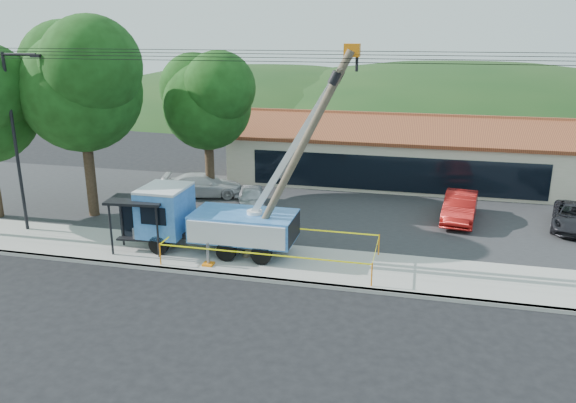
{
  "coord_description": "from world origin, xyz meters",
  "views": [
    {
      "loc": [
        5.51,
        -18.38,
        10.02
      ],
      "look_at": [
        -0.14,
        5.0,
        2.63
      ],
      "focal_mm": 35.0,
      "sensor_mm": 36.0,
      "label": 1
    }
  ],
  "objects_px": {
    "utility_truck": "(213,218)",
    "car_dark": "(573,230)",
    "car_silver": "(252,211)",
    "car_red": "(459,222)",
    "leaning_pole": "(300,151)",
    "car_white": "(204,197)",
    "bus_shelter": "(140,212)"
  },
  "relations": [
    {
      "from": "leaning_pole",
      "to": "car_red",
      "type": "bearing_deg",
      "value": 46.89
    },
    {
      "from": "utility_truck",
      "to": "car_dark",
      "type": "relative_size",
      "value": 2.15
    },
    {
      "from": "car_white",
      "to": "car_dark",
      "type": "distance_m",
      "value": 20.95
    },
    {
      "from": "leaning_pole",
      "to": "car_dark",
      "type": "xyz_separation_m",
      "value": [
        12.92,
        7.7,
        -5.16
      ]
    },
    {
      "from": "car_red",
      "to": "car_dark",
      "type": "height_order",
      "value": "car_red"
    },
    {
      "from": "car_white",
      "to": "utility_truck",
      "type": "bearing_deg",
      "value": -170.03
    },
    {
      "from": "car_silver",
      "to": "car_red",
      "type": "distance_m",
      "value": 11.49
    },
    {
      "from": "car_silver",
      "to": "car_red",
      "type": "bearing_deg",
      "value": -12.88
    },
    {
      "from": "car_red",
      "to": "car_white",
      "type": "xyz_separation_m",
      "value": [
        -15.19,
        1.15,
        0.0
      ]
    },
    {
      "from": "car_white",
      "to": "car_dark",
      "type": "bearing_deg",
      "value": -107.7
    },
    {
      "from": "leaning_pole",
      "to": "car_silver",
      "type": "xyz_separation_m",
      "value": [
        -4.28,
        6.86,
        -5.16
      ]
    },
    {
      "from": "utility_truck",
      "to": "car_white",
      "type": "height_order",
      "value": "utility_truck"
    },
    {
      "from": "utility_truck",
      "to": "car_white",
      "type": "xyz_separation_m",
      "value": [
        -3.84,
        8.38,
        -1.73
      ]
    },
    {
      "from": "car_red",
      "to": "car_dark",
      "type": "relative_size",
      "value": 1.0
    },
    {
      "from": "car_white",
      "to": "car_dark",
      "type": "xyz_separation_m",
      "value": [
        20.92,
        -1.13,
        0.0
      ]
    },
    {
      "from": "car_silver",
      "to": "car_red",
      "type": "height_order",
      "value": "car_red"
    },
    {
      "from": "car_silver",
      "to": "bus_shelter",
      "type": "bearing_deg",
      "value": -130.98
    },
    {
      "from": "car_dark",
      "to": "bus_shelter",
      "type": "bearing_deg",
      "value": -145.74
    },
    {
      "from": "utility_truck",
      "to": "car_silver",
      "type": "distance_m",
      "value": 6.65
    },
    {
      "from": "car_silver",
      "to": "car_dark",
      "type": "distance_m",
      "value": 17.22
    },
    {
      "from": "utility_truck",
      "to": "car_red",
      "type": "xyz_separation_m",
      "value": [
        11.35,
        7.23,
        -1.73
      ]
    },
    {
      "from": "car_silver",
      "to": "car_white",
      "type": "relative_size",
      "value": 0.81
    },
    {
      "from": "leaning_pole",
      "to": "car_silver",
      "type": "relative_size",
      "value": 2.36
    },
    {
      "from": "car_dark",
      "to": "car_red",
      "type": "bearing_deg",
      "value": -166.85
    },
    {
      "from": "bus_shelter",
      "to": "utility_truck",
      "type": "bearing_deg",
      "value": 6.54
    },
    {
      "from": "bus_shelter",
      "to": "car_red",
      "type": "height_order",
      "value": "bus_shelter"
    },
    {
      "from": "utility_truck",
      "to": "car_silver",
      "type": "bearing_deg",
      "value": 91.0
    },
    {
      "from": "utility_truck",
      "to": "leaning_pole",
      "type": "xyz_separation_m",
      "value": [
        4.17,
        -0.45,
        3.43
      ]
    },
    {
      "from": "leaning_pole",
      "to": "car_red",
      "type": "height_order",
      "value": "leaning_pole"
    },
    {
      "from": "leaning_pole",
      "to": "car_silver",
      "type": "height_order",
      "value": "leaning_pole"
    },
    {
      "from": "leaning_pole",
      "to": "car_white",
      "type": "height_order",
      "value": "leaning_pole"
    },
    {
      "from": "leaning_pole",
      "to": "car_white",
      "type": "distance_m",
      "value": 12.99
    }
  ]
}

